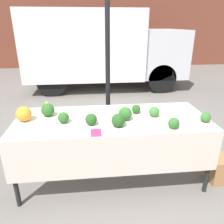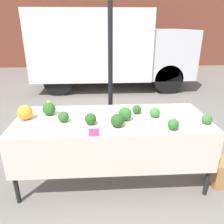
% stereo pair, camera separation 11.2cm
% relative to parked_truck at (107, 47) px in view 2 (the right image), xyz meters
% --- Properties ---
extents(ground_plane, '(40.00, 40.00, 0.00)m').
position_rel_parked_truck_xyz_m(ground_plane, '(-0.12, -4.62, -1.25)').
color(ground_plane, slate).
extents(tent_pole, '(0.07, 0.07, 2.31)m').
position_rel_parked_truck_xyz_m(tent_pole, '(-0.09, -3.77, -0.09)').
color(tent_pole, black).
rests_on(tent_pole, ground_plane).
extents(parked_truck, '(4.71, 2.16, 2.29)m').
position_rel_parked_truck_xyz_m(parked_truck, '(0.00, 0.00, 0.00)').
color(parked_truck, white).
rests_on(parked_truck, ground_plane).
extents(market_table, '(2.30, 0.92, 0.85)m').
position_rel_parked_truck_xyz_m(market_table, '(-0.12, -4.69, -0.49)').
color(market_table, beige).
rests_on(market_table, ground_plane).
extents(orange_cauliflower, '(0.18, 0.18, 0.18)m').
position_rel_parked_truck_xyz_m(orange_cauliflower, '(-1.14, -4.59, -0.31)').
color(orange_cauliflower, orange).
rests_on(orange_cauliflower, market_table).
extents(romanesco_head, '(0.17, 0.17, 0.13)m').
position_rel_parked_truck_xyz_m(romanesco_head, '(-0.93, -4.27, -0.33)').
color(romanesco_head, '#93B238').
rests_on(romanesco_head, market_table).
extents(broccoli_head_0, '(0.13, 0.13, 0.13)m').
position_rel_parked_truck_xyz_m(broccoli_head_0, '(-0.37, -4.78, -0.33)').
color(broccoli_head_0, '#23511E').
rests_on(broccoli_head_0, market_table).
extents(broccoli_head_1, '(0.15, 0.15, 0.15)m').
position_rel_parked_truck_xyz_m(broccoli_head_1, '(-0.08, -4.85, -0.32)').
color(broccoli_head_1, '#23511E').
rests_on(broccoli_head_1, market_table).
extents(broccoli_head_2, '(0.16, 0.16, 0.16)m').
position_rel_parked_truck_xyz_m(broccoli_head_2, '(0.03, -4.68, -0.32)').
color(broccoli_head_2, '#2D6628').
rests_on(broccoli_head_2, market_table).
extents(broccoli_head_3, '(0.16, 0.16, 0.16)m').
position_rel_parked_truck_xyz_m(broccoli_head_3, '(-0.89, -4.47, -0.32)').
color(broccoli_head_3, '#285B23').
rests_on(broccoli_head_3, market_table).
extents(broccoli_head_4, '(0.13, 0.13, 0.13)m').
position_rel_parked_truck_xyz_m(broccoli_head_4, '(-0.68, -4.69, -0.33)').
color(broccoli_head_4, '#285B23').
rests_on(broccoli_head_4, market_table).
extents(broccoli_head_5, '(0.11, 0.11, 0.11)m').
position_rel_parked_truck_xyz_m(broccoli_head_5, '(0.94, -4.84, -0.34)').
color(broccoli_head_5, '#336B2D').
rests_on(broccoli_head_5, market_table).
extents(broccoli_head_6, '(0.13, 0.13, 0.13)m').
position_rel_parked_truck_xyz_m(broccoli_head_6, '(0.40, -4.61, -0.34)').
color(broccoli_head_6, '#387533').
rests_on(broccoli_head_6, market_table).
extents(broccoli_head_7, '(0.12, 0.12, 0.12)m').
position_rel_parked_truck_xyz_m(broccoli_head_7, '(0.51, -4.96, -0.34)').
color(broccoli_head_7, '#2D6628').
rests_on(broccoli_head_7, market_table).
extents(broccoli_head_8, '(0.11, 0.11, 0.11)m').
position_rel_parked_truck_xyz_m(broccoli_head_8, '(0.20, -4.49, -0.34)').
color(broccoli_head_8, '#23511E').
rests_on(broccoli_head_8, market_table).
extents(price_sign, '(0.11, 0.01, 0.09)m').
position_rel_parked_truck_xyz_m(price_sign, '(-0.33, -5.07, -0.35)').
color(price_sign, '#EF4793').
rests_on(price_sign, market_table).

